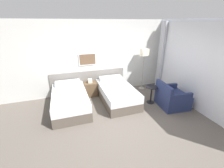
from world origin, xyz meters
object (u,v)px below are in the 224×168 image
floor_lamp (144,55)px  nightstand (91,89)px  bed_near_door (70,100)px  bed_near_window (117,93)px  side_table (151,92)px  armchair (172,98)px

floor_lamp → nightstand: bearing=179.1°
bed_near_door → nightstand: (0.79, 0.70, -0.01)m
bed_near_window → bed_near_door: bearing=180.0°
bed_near_door → side_table: bearing=-10.5°
nightstand → side_table: 2.23m
armchair → bed_near_window: bearing=65.6°
nightstand → floor_lamp: (2.17, -0.03, 1.15)m
floor_lamp → bed_near_door: bearing=-167.2°
bed_near_door → side_table: bed_near_door is taller
bed_near_window → nightstand: (-0.79, 0.70, -0.01)m
bed_near_door → nightstand: size_ratio=2.88×
bed_near_door → bed_near_window: same height
bed_near_door → nightstand: bed_near_door is taller
nightstand → armchair: bearing=-34.1°
bed_near_window → nightstand: bearing=138.4°
bed_near_door → side_table: (2.67, -0.49, 0.13)m
bed_near_window → side_table: (1.08, -0.49, 0.13)m
nightstand → side_table: (1.87, -1.20, 0.14)m
bed_near_door → floor_lamp: floor_lamp is taller
bed_near_window → floor_lamp: bearing=26.1°
bed_near_window → nightstand: size_ratio=2.88×
side_table → floor_lamp: bearing=75.9°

